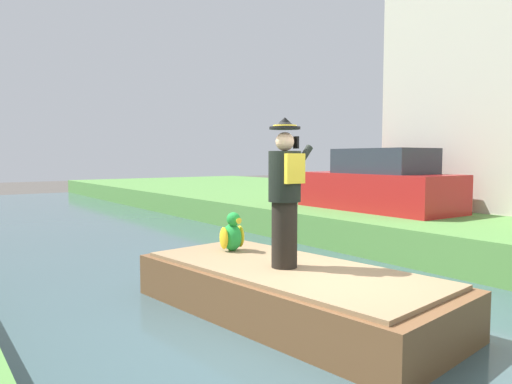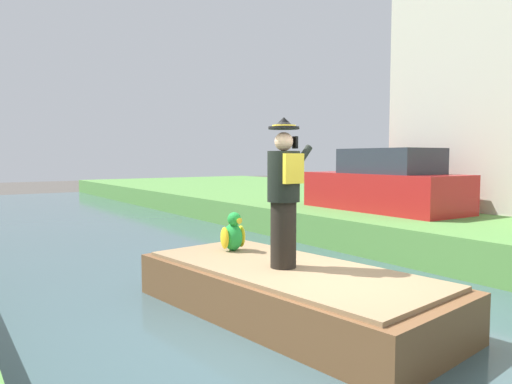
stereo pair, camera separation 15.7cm
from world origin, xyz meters
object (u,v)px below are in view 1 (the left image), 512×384
person_pirate (285,193)px  parrot_plush (232,234)px  parked_car_red (378,184)px  boat (288,291)px

person_pirate → parrot_plush: size_ratio=3.25×
parrot_plush → parked_car_red: (5.48, 1.84, 0.46)m
boat → person_pirate: person_pirate is taller
boat → person_pirate: bearing=-173.5°
person_pirate → boat: bearing=4.4°
person_pirate → parked_car_red: (5.51, 3.09, -0.22)m
boat → parked_car_red: (5.46, 3.08, 1.02)m
boat → parrot_plush: bearing=91.0°
person_pirate → parked_car_red: 6.32m
boat → person_pirate: 1.24m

